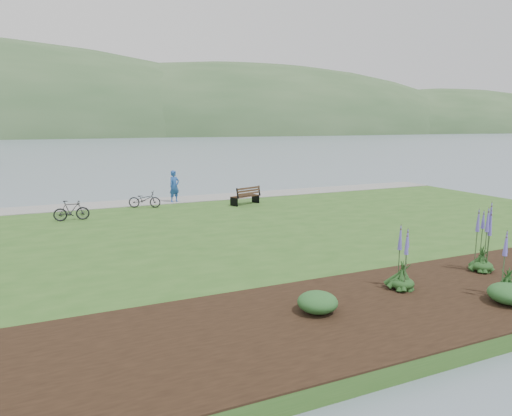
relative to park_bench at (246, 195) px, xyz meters
The scene contains 14 objects.
ground 4.92m from the park_bench, 124.11° to the right, with size 600.00×600.00×0.00m, color slate.
lawn 6.63m from the park_bench, 114.32° to the right, with size 34.00×20.00×0.40m, color #2C541D.
shoreline_path 3.99m from the park_bench, 133.19° to the left, with size 34.00×2.20×0.03m, color gray.
garden_bed 13.82m from the park_bench, 88.82° to the right, with size 24.00×4.40×0.04m, color black.
far_hillside 166.89m from the park_bench, 84.06° to the left, with size 580.00×80.00×38.00m, color #34542F, non-canonical shape.
park_bench is the anchor object (origin of this frame).
person 3.98m from the park_bench, 145.47° to the left, with size 0.74×0.51×2.03m, color #204995.
bicycle_a 5.20m from the park_bench, 165.72° to the left, with size 1.61×0.56×0.84m, color black.
bicycle_b 8.56m from the park_bench, behind, with size 1.48×0.43×0.89m, color black.
echium_0 14.69m from the park_bench, 87.67° to the right, with size 0.62×0.62×1.83m.
echium_1 13.09m from the park_bench, 82.13° to the right, with size 0.62×0.62×2.15m.
echium_4 13.23m from the park_bench, 95.54° to the right, with size 0.62×0.62×1.89m.
shrub_0 14.12m from the park_bench, 106.44° to the right, with size 0.91×0.91×0.45m, color #1E4C21.
shrub_1 14.92m from the park_bench, 88.68° to the right, with size 0.93×0.93×0.46m, color #1E4C21.
Camera 1 is at (-6.43, -17.70, 4.56)m, focal length 32.00 mm.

